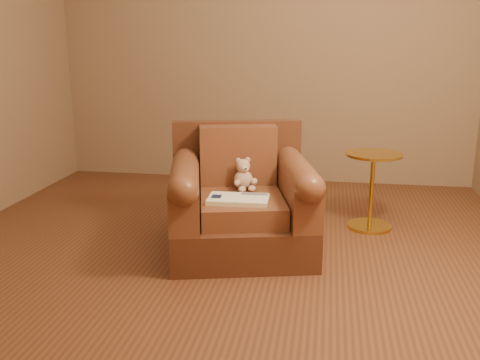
# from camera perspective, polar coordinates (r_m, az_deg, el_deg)

# --- Properties ---
(floor) EXTENTS (4.00, 4.00, 0.00)m
(floor) POSITION_cam_1_polar(r_m,az_deg,el_deg) (3.53, -1.57, -8.02)
(floor) COLOR brown
(floor) RESTS_ON ground
(armchair) EXTENTS (1.08, 1.05, 0.81)m
(armchair) POSITION_cam_1_polar(r_m,az_deg,el_deg) (3.54, 0.07, -2.51)
(armchair) COLOR #4F2A1A
(armchair) RESTS_ON floor
(teddy_bear) EXTENTS (0.16, 0.19, 0.22)m
(teddy_bear) POSITION_cam_1_polar(r_m,az_deg,el_deg) (3.57, 0.42, 0.27)
(teddy_bear) COLOR tan
(teddy_bear) RESTS_ON armchair
(guidebook) EXTENTS (0.38, 0.24, 0.03)m
(guidebook) POSITION_cam_1_polar(r_m,az_deg,el_deg) (3.32, -0.20, -2.08)
(guidebook) COLOR beige
(guidebook) RESTS_ON armchair
(side_table) EXTENTS (0.41, 0.41, 0.57)m
(side_table) POSITION_cam_1_polar(r_m,az_deg,el_deg) (4.04, 13.86, -0.86)
(side_table) COLOR gold
(side_table) RESTS_ON floor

